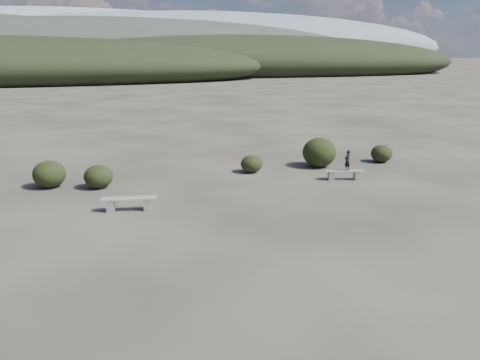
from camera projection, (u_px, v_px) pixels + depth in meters
name	position (u px, v px, depth m)	size (l,w,h in m)	color
ground	(298.00, 248.00, 13.00)	(1200.00, 1200.00, 0.00)	#2D2A23
bench_left	(129.00, 203.00, 16.02)	(1.90, 0.69, 0.47)	slate
bench_right	(344.00, 174.00, 19.97)	(1.71, 0.76, 0.42)	slate
seated_person	(347.00, 160.00, 19.82)	(0.32, 0.21, 0.87)	black
shrub_a	(98.00, 177.00, 18.72)	(1.14, 1.14, 0.93)	black
shrub_c	(252.00, 164.00, 21.20)	(0.99, 0.99, 0.79)	black
shrub_d	(319.00, 152.00, 22.22)	(1.59, 1.59, 1.39)	black
shrub_e	(382.00, 154.00, 23.22)	(1.05, 1.05, 0.87)	black
shrub_f	(49.00, 174.00, 18.79)	(1.29, 1.29, 1.09)	black
mountain_ridges	(92.00, 46.00, 321.97)	(500.00, 400.00, 56.00)	black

